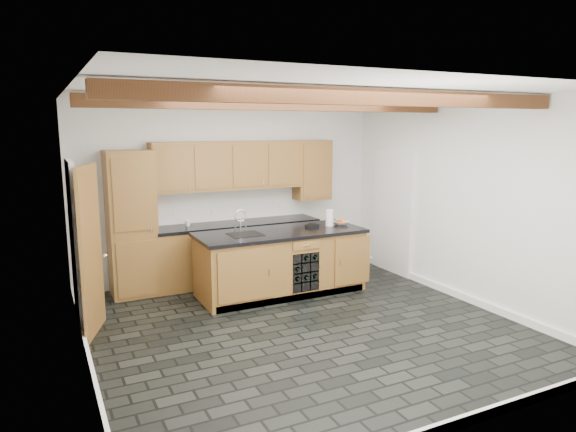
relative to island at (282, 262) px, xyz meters
name	(u,v)px	position (x,y,z in m)	size (l,w,h in m)	color
ground	(304,326)	(-0.31, -1.28, -0.47)	(5.00, 5.00, 0.00)	black
room_shell	(279,199)	(-0.39, -0.75, 1.06)	(5.01, 5.00, 5.00)	white
back_cabinetry	(216,221)	(-0.68, 0.95, 0.51)	(3.65, 0.62, 2.20)	olive
island	(282,262)	(0.00, 0.00, 0.00)	(2.48, 0.96, 0.93)	olive
faucet	(244,232)	(-0.56, 0.05, 0.50)	(0.45, 0.40, 0.34)	black
kitchen_scale	(312,225)	(0.54, 0.07, 0.49)	(0.20, 0.13, 0.06)	black
fruit_bowl	(341,223)	(1.04, 0.04, 0.49)	(0.22, 0.22, 0.06)	silver
fruit_cluster	(341,221)	(1.04, 0.04, 0.52)	(0.16, 0.17, 0.07)	red
paper_towel	(330,218)	(0.83, 0.04, 0.59)	(0.12, 0.12, 0.25)	white
mug	(188,223)	(-1.12, 0.97, 0.51)	(0.10, 0.10, 0.09)	white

